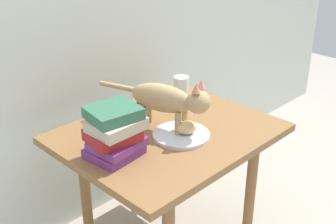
% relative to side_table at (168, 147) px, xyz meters
% --- Properties ---
extents(side_table, '(0.81, 0.65, 0.57)m').
position_rel_side_table_xyz_m(side_table, '(0.00, 0.00, 0.00)').
color(side_table, olive).
rests_on(side_table, ground).
extents(plate, '(0.22, 0.22, 0.01)m').
position_rel_side_table_xyz_m(plate, '(0.00, -0.07, 0.08)').
color(plate, silver).
rests_on(plate, side_table).
extents(bread_roll, '(0.10, 0.09, 0.05)m').
position_rel_side_table_xyz_m(bread_roll, '(0.01, -0.09, 0.11)').
color(bread_roll, '#E0BC7A').
rests_on(bread_roll, plate).
extents(cat, '(0.18, 0.46, 0.23)m').
position_rel_side_table_xyz_m(cat, '(0.00, -0.00, 0.21)').
color(cat, tan).
rests_on(cat, side_table).
extents(book_stack, '(0.20, 0.18, 0.18)m').
position_rel_side_table_xyz_m(book_stack, '(-0.26, -0.00, 0.17)').
color(book_stack, '#72337A').
rests_on(book_stack, side_table).
extents(candle_jar, '(0.07, 0.07, 0.08)m').
position_rel_side_table_xyz_m(candle_jar, '(0.30, 0.21, 0.11)').
color(candle_jar, silver).
rests_on(candle_jar, side_table).
extents(tv_remote, '(0.16, 0.08, 0.02)m').
position_rel_side_table_xyz_m(tv_remote, '(0.04, 0.23, 0.08)').
color(tv_remote, black).
rests_on(tv_remote, side_table).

